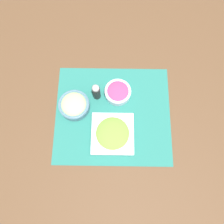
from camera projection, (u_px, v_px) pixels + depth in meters
ground_plane at (112, 114)px, 1.01m from camera, size 3.00×3.00×0.00m
placemat at (112, 114)px, 1.01m from camera, size 0.53×0.47×0.00m
lettuce_bowl at (111, 134)px, 0.95m from camera, size 0.18×0.18×0.06m
onion_bowl at (117, 92)px, 1.01m from camera, size 0.12×0.12×0.05m
cucumber_bowl at (73, 105)px, 0.99m from camera, size 0.14×0.14×0.06m
pepper_shaker at (95, 92)px, 0.98m from camera, size 0.04×0.04×0.11m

